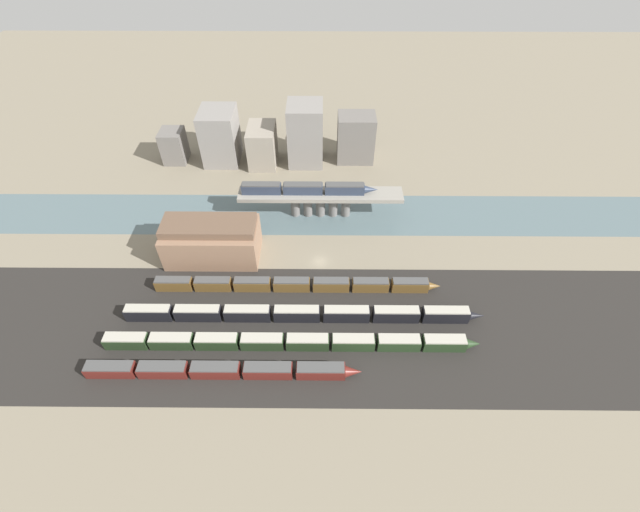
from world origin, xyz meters
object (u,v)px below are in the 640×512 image
(train_yard_outer, at_px, (296,284))
(train_yard_mid, at_px, (290,342))
(train_on_bridge, at_px, (308,189))
(warehouse_building, at_px, (212,240))
(train_yard_near, at_px, (222,370))
(train_yard_far, at_px, (302,314))

(train_yard_outer, bearing_deg, train_yard_mid, -91.33)
(train_on_bridge, xyz_separation_m, warehouse_building, (-27.48, -19.01, -4.46))
(train_on_bridge, height_order, warehouse_building, warehouse_building)
(train_yard_near, distance_m, train_yard_outer, 30.61)
(train_yard_near, relative_size, train_yard_far, 0.69)
(train_yard_near, height_order, train_yard_outer, train_yard_outer)
(train_yard_outer, xyz_separation_m, warehouse_building, (-24.79, 13.28, 4.14))
(train_yard_near, height_order, warehouse_building, warehouse_building)
(train_on_bridge, xyz_separation_m, train_yard_near, (-18.56, -58.45, -8.74))
(train_yard_mid, height_order, warehouse_building, warehouse_building)
(train_yard_far, bearing_deg, train_on_bridge, 89.07)
(train_on_bridge, xyz_separation_m, train_yard_far, (-0.69, -42.40, -8.37))
(train_yard_mid, xyz_separation_m, warehouse_building, (-24.35, 31.75, 4.16))
(train_yard_near, relative_size, warehouse_building, 2.39)
(train_on_bridge, bearing_deg, train_yard_mid, -93.52)
(train_yard_mid, bearing_deg, train_on_bridge, 86.48)
(warehouse_building, bearing_deg, train_yard_mid, -52.51)
(train_yard_far, bearing_deg, train_yard_mid, -106.26)
(train_yard_near, height_order, train_yard_mid, train_yard_mid)
(train_on_bridge, xyz_separation_m, train_yard_mid, (-3.12, -50.76, -8.62))
(train_yard_near, bearing_deg, train_yard_mid, 26.50)
(train_on_bridge, bearing_deg, train_yard_near, -107.62)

